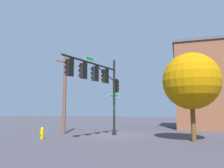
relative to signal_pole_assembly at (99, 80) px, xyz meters
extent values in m
plane|color=#3E3C45|center=(-2.12, 0.62, -4.50)|extent=(120.00, 120.00, 0.00)
cylinder|color=black|center=(-2.12, 0.62, -1.24)|extent=(0.20, 0.20, 6.51)
cylinder|color=black|center=(-2.12, 0.62, -4.40)|extent=(0.36, 0.36, 0.20)
cylinder|color=black|center=(0.93, -0.24, 1.15)|extent=(6.14, 1.84, 0.14)
cylinder|color=black|center=(-0.75, 0.23, 0.65)|extent=(2.79, 0.85, 1.08)
cube|color=black|center=(-0.76, 0.24, 0.40)|extent=(0.41, 0.44, 1.10)
cube|color=black|center=(-0.70, 0.43, 0.40)|extent=(0.43, 0.17, 1.22)
sphere|color=maroon|center=(-0.82, 0.04, 0.74)|extent=(0.22, 0.22, 0.22)
cylinder|color=black|center=(-0.84, -0.01, 0.79)|extent=(0.26, 0.20, 0.23)
sphere|color=#855607|center=(-0.82, 0.04, 0.40)|extent=(0.22, 0.22, 0.22)
cylinder|color=black|center=(-0.84, -0.01, 0.45)|extent=(0.26, 0.20, 0.23)
sphere|color=#20FF59|center=(-0.82, 0.04, 0.06)|extent=(0.22, 0.22, 0.22)
cylinder|color=black|center=(-0.84, -0.01, 0.11)|extent=(0.26, 0.20, 0.23)
cube|color=black|center=(0.59, -0.14, 0.40)|extent=(0.42, 0.44, 1.10)
cube|color=black|center=(0.66, 0.05, 0.40)|extent=(0.43, 0.18, 1.22)
sphere|color=maroon|center=(0.53, -0.33, 0.74)|extent=(0.22, 0.22, 0.22)
cylinder|color=black|center=(0.51, -0.39, 0.79)|extent=(0.26, 0.21, 0.23)
sphere|color=#855607|center=(0.53, -0.33, 0.40)|extent=(0.22, 0.22, 0.22)
cylinder|color=black|center=(0.51, -0.39, 0.45)|extent=(0.26, 0.21, 0.23)
sphere|color=#20FF59|center=(0.53, -0.33, 0.06)|extent=(0.22, 0.22, 0.22)
cylinder|color=black|center=(0.51, -0.39, 0.11)|extent=(0.26, 0.21, 0.23)
cube|color=black|center=(1.95, -0.52, 0.40)|extent=(0.41, 0.44, 1.10)
cube|color=black|center=(2.01, -0.33, 0.40)|extent=(0.43, 0.17, 1.22)
sphere|color=maroon|center=(1.89, -0.71, 0.74)|extent=(0.22, 0.22, 0.22)
cylinder|color=black|center=(1.87, -0.77, 0.79)|extent=(0.26, 0.20, 0.23)
sphere|color=#855607|center=(1.89, -0.71, 0.40)|extent=(0.22, 0.22, 0.22)
cylinder|color=black|center=(1.87, -0.77, 0.45)|extent=(0.26, 0.20, 0.23)
sphere|color=#20FF59|center=(1.89, -0.71, 0.06)|extent=(0.22, 0.22, 0.22)
cylinder|color=black|center=(1.87, -0.77, 0.11)|extent=(0.26, 0.20, 0.23)
cube|color=black|center=(3.31, -0.90, 0.40)|extent=(0.40, 0.43, 1.10)
cube|color=black|center=(3.36, -0.71, 0.40)|extent=(0.43, 0.15, 1.22)
sphere|color=maroon|center=(3.25, -1.10, 0.74)|extent=(0.22, 0.22, 0.22)
cylinder|color=black|center=(3.24, -1.15, 0.79)|extent=(0.26, 0.20, 0.23)
sphere|color=#855607|center=(3.25, -1.10, 0.40)|extent=(0.22, 0.22, 0.22)
cylinder|color=black|center=(3.24, -1.15, 0.45)|extent=(0.26, 0.20, 0.23)
sphere|color=#20FF59|center=(3.25, -1.10, 0.06)|extent=(0.22, 0.22, 0.22)
cylinder|color=black|center=(3.24, -1.15, 0.11)|extent=(0.26, 0.20, 0.23)
cube|color=black|center=(-2.46, 0.71, -0.25)|extent=(0.43, 0.41, 1.10)
cube|color=black|center=(-2.27, 0.66, -0.25)|extent=(0.16, 0.43, 1.22)
sphere|color=maroon|center=(-2.65, 0.76, 0.09)|extent=(0.22, 0.22, 0.22)
cylinder|color=black|center=(-2.71, 0.78, 0.14)|extent=(0.20, 0.26, 0.23)
sphere|color=#855607|center=(-2.65, 0.76, -0.25)|extent=(0.22, 0.22, 0.22)
cylinder|color=black|center=(-2.71, 0.78, -0.20)|extent=(0.20, 0.26, 0.23)
sphere|color=#20FF59|center=(-2.65, 0.76, -0.59)|extent=(0.22, 0.22, 0.22)
cylinder|color=black|center=(-2.71, 0.78, -0.54)|extent=(0.20, 0.26, 0.23)
cube|color=white|center=(1.24, -0.32, 1.45)|extent=(0.91, 0.27, 0.26)
cube|color=#0F7C38|center=(1.24, -0.32, 1.45)|extent=(0.87, 0.27, 0.22)
cube|color=white|center=(-2.12, 0.62, -1.15)|extent=(0.27, 0.91, 0.26)
cube|color=#107426|center=(-2.12, 0.62, -1.15)|extent=(0.27, 0.87, 0.22)
cylinder|color=brown|center=(-1.57, -3.93, -0.93)|extent=(0.31, 0.31, 7.14)
cube|color=brown|center=(-1.57, -3.93, 2.04)|extent=(1.56, 1.10, 0.12)
cylinder|color=#ECB900|center=(1.88, -3.78, -4.17)|extent=(0.24, 0.24, 0.65)
sphere|color=yellow|center=(1.88, -3.78, -3.78)|extent=(0.22, 0.22, 0.22)
cylinder|color=yellow|center=(2.03, -3.78, -4.14)|extent=(0.12, 0.10, 0.10)
cylinder|color=brown|center=(0.15, 6.86, -3.28)|extent=(0.31, 0.31, 2.43)
sphere|color=#AD6F05|center=(0.15, 6.86, -0.39)|extent=(3.94, 3.94, 3.94)
cube|color=brown|center=(-11.79, 9.52, 0.27)|extent=(7.22, 7.65, 9.53)
cube|color=#4C4B55|center=(-11.79, 9.52, 5.18)|extent=(7.52, 7.95, 0.30)
camera|label=1|loc=(16.00, 5.93, -2.46)|focal=34.81mm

